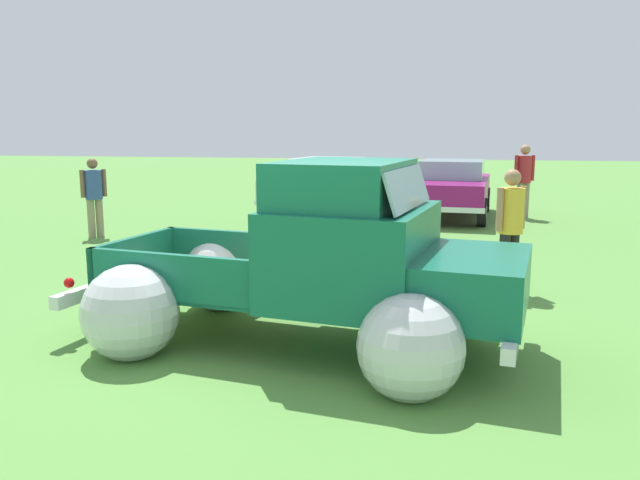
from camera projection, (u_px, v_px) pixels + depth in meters
name	position (u px, v px, depth m)	size (l,w,h in m)	color
ground_plane	(293.00, 342.00, 6.75)	(80.00, 80.00, 0.00)	#548C3D
vintage_pickup_truck	(328.00, 275.00, 6.49)	(4.87, 3.35, 1.96)	black
show_car_0	(325.00, 182.00, 17.14)	(2.68, 4.91, 1.43)	black
show_car_1	(451.00, 186.00, 16.02)	(2.21, 4.30, 1.43)	black
spectator_0	(524.00, 176.00, 15.81)	(0.53, 0.43, 1.82)	gray
spectator_1	(94.00, 193.00, 13.08)	(0.48, 0.48, 1.62)	gray
spectator_2	(510.00, 223.00, 8.66)	(0.48, 0.48, 1.69)	black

